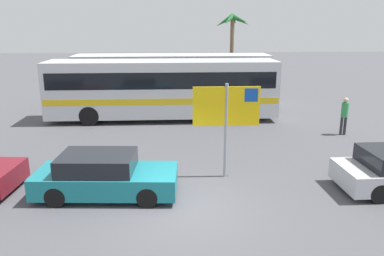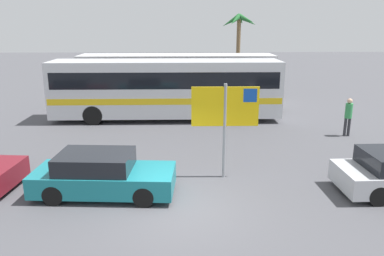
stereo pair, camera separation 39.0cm
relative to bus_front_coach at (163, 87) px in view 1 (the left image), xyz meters
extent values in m
plane|color=#4C4C51|center=(0.76, -10.53, -1.78)|extent=(120.00, 120.00, 0.00)
cube|color=silver|center=(0.00, 0.00, -0.06)|extent=(12.06, 2.46, 2.90)
cube|color=black|center=(0.00, 0.00, 0.49)|extent=(11.58, 2.49, 0.84)
cube|color=gold|center=(0.00, 0.00, -0.57)|extent=(11.94, 2.49, 0.32)
cylinder|color=black|center=(3.74, 1.11, -1.28)|extent=(1.00, 0.28, 1.00)
cylinder|color=black|center=(3.74, -1.11, -1.28)|extent=(1.00, 0.28, 1.00)
cylinder|color=black|center=(-3.74, 1.11, -1.28)|extent=(1.00, 0.28, 1.00)
cylinder|color=black|center=(-3.74, -1.11, -1.28)|extent=(1.00, 0.28, 1.00)
cube|color=white|center=(0.55, 3.81, -0.06)|extent=(12.06, 2.46, 2.90)
cube|color=black|center=(0.55, 3.81, 0.49)|extent=(11.58, 2.49, 0.84)
cube|color=red|center=(0.55, 3.81, -0.57)|extent=(11.94, 2.49, 0.32)
cylinder|color=black|center=(4.29, 4.92, -1.28)|extent=(1.00, 0.28, 1.00)
cylinder|color=black|center=(4.29, 2.71, -1.28)|extent=(1.00, 0.28, 1.00)
cylinder|color=black|center=(-3.19, 4.92, -1.28)|extent=(1.00, 0.28, 1.00)
cylinder|color=black|center=(-3.19, 2.71, -1.28)|extent=(1.00, 0.28, 1.00)
cylinder|color=gray|center=(2.24, -8.16, -0.18)|extent=(0.11, 0.11, 3.20)
cube|color=yellow|center=(2.24, -8.16, 0.67)|extent=(2.20, 0.07, 1.30)
cube|color=#1447A8|center=(3.04, -8.16, 1.04)|extent=(0.44, 0.07, 0.44)
cylinder|color=black|center=(6.40, -8.74, -1.48)|extent=(0.60, 0.17, 0.60)
cylinder|color=black|center=(6.43, -10.43, -1.48)|extent=(0.60, 0.17, 0.60)
cylinder|color=black|center=(-5.12, -8.09, -1.48)|extent=(0.61, 0.21, 0.60)
cube|color=#19757F|center=(-1.53, -9.44, -1.30)|extent=(4.31, 1.99, 0.64)
cube|color=black|center=(-1.78, -9.42, -0.72)|extent=(2.29, 1.72, 0.52)
cylinder|color=black|center=(-0.18, -8.74, -1.48)|extent=(0.61, 0.20, 0.60)
cylinder|color=black|center=(-0.28, -10.31, -1.48)|extent=(0.61, 0.20, 0.60)
cylinder|color=black|center=(-2.78, -8.57, -1.48)|extent=(0.61, 0.20, 0.60)
cylinder|color=black|center=(-2.88, -10.14, -1.48)|extent=(0.61, 0.20, 0.60)
cylinder|color=#2D2D33|center=(8.56, -3.45, -1.35)|extent=(0.13, 0.13, 0.86)
cylinder|color=#2D2D33|center=(8.38, -3.45, -1.35)|extent=(0.13, 0.13, 0.86)
cylinder|color=#338E4C|center=(8.47, -3.45, -0.59)|extent=(0.32, 0.32, 0.68)
sphere|color=tan|center=(8.47, -3.45, -0.13)|extent=(0.23, 0.23, 0.23)
cylinder|color=brown|center=(5.44, 11.07, 0.91)|extent=(0.32, 0.32, 5.39)
cone|color=#23662D|center=(6.12, 11.09, 3.47)|extent=(1.57, 0.48, 1.06)
cone|color=#23662D|center=(5.68, 11.73, 3.52)|extent=(0.94, 1.63, 0.98)
cone|color=#23662D|center=(5.04, 11.67, 3.57)|extent=(1.24, 1.56, 0.89)
cone|color=#23662D|center=(4.79, 11.15, 3.42)|extent=(1.57, 0.63, 1.15)
cone|color=#23662D|center=(5.05, 10.49, 3.51)|extent=(1.25, 1.54, 1.00)
cone|color=#23662D|center=(5.91, 10.52, 3.58)|extent=(1.36, 1.48, 0.88)
camera|label=1|loc=(0.44, -20.21, 3.28)|focal=35.62mm
camera|label=2|loc=(0.83, -20.22, 3.28)|focal=35.62mm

